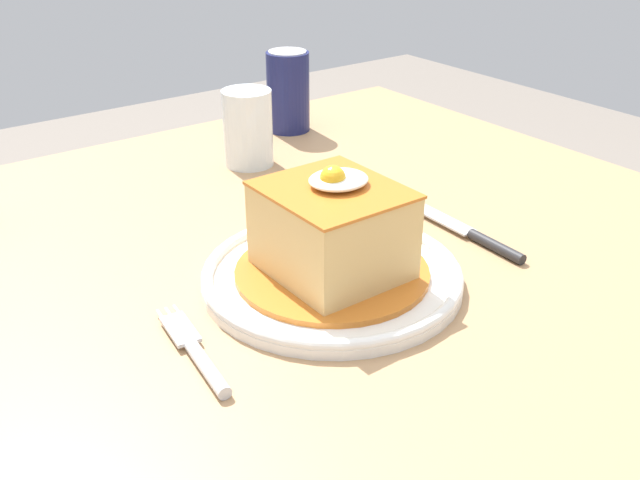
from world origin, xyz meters
name	(u,v)px	position (x,y,z in m)	size (l,w,h in m)	color
dining_table	(279,361)	(0.00, 0.00, 0.62)	(1.11, 0.97, 0.73)	#A87F56
main_plate	(332,275)	(0.04, -0.05, 0.74)	(0.26, 0.26, 0.02)	white
sandwich_meal	(332,234)	(0.04, -0.05, 0.79)	(0.19, 0.19, 0.12)	#C66B23
fork	(198,355)	(-0.13, -0.08, 0.74)	(0.03, 0.14, 0.01)	silver
knife	(480,238)	(0.22, -0.07, 0.74)	(0.02, 0.17, 0.01)	#262628
soda_can	(288,91)	(0.27, 0.37, 0.79)	(0.07, 0.07, 0.12)	#191E51
drinking_glass	(248,133)	(0.14, 0.28, 0.78)	(0.07, 0.07, 0.10)	gold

